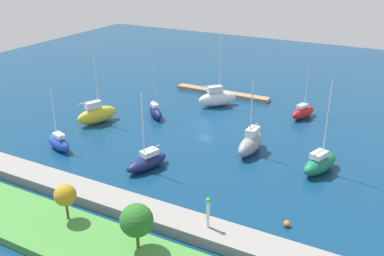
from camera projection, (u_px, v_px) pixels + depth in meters
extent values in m
plane|color=navy|center=(206.00, 125.00, 76.67)|extent=(160.00, 160.00, 0.00)
cube|color=#997A56|center=(222.00, 93.00, 92.31)|extent=(21.13, 2.11, 0.77)
cube|color=gray|center=(105.00, 199.00, 53.21)|extent=(58.52, 4.00, 1.42)
cube|color=#478C3D|center=(62.00, 234.00, 47.10)|extent=(50.15, 8.01, 0.99)
cylinder|color=silver|center=(208.00, 215.00, 46.16)|extent=(0.36, 0.36, 3.20)
sphere|color=green|center=(208.00, 200.00, 45.42)|extent=(0.56, 0.56, 0.56)
cylinder|color=brown|center=(67.00, 210.00, 48.44)|extent=(0.30, 0.30, 2.39)
sphere|color=#AD841E|center=(65.00, 195.00, 47.67)|extent=(2.54, 2.54, 2.54)
cylinder|color=brown|center=(138.00, 238.00, 43.74)|extent=(0.34, 0.34, 2.39)
sphere|color=#286B23|center=(136.00, 220.00, 42.85)|extent=(3.48, 3.48, 3.48)
ellipsoid|color=#141E4C|center=(147.00, 163.00, 61.46)|extent=(4.53, 7.47, 2.01)
cube|color=silver|center=(149.00, 153.00, 61.27)|extent=(2.21, 2.87, 0.80)
cylinder|color=silver|center=(143.00, 126.00, 58.94)|extent=(0.17, 0.17, 9.58)
cylinder|color=silver|center=(152.00, 148.00, 61.41)|extent=(1.03, 2.87, 0.14)
ellipsoid|color=white|center=(217.00, 99.00, 85.36)|extent=(7.30, 7.55, 3.02)
cube|color=silver|center=(215.00, 89.00, 84.32)|extent=(3.07, 3.13, 1.23)
cylinder|color=silver|center=(220.00, 65.00, 82.71)|extent=(0.19, 0.19, 10.93)
cylinder|color=silver|center=(211.00, 86.00, 83.75)|extent=(2.75, 2.92, 0.15)
ellipsoid|color=#19724C|center=(320.00, 164.00, 60.48)|extent=(4.85, 7.67, 2.57)
cube|color=silver|center=(319.00, 155.00, 59.45)|extent=(2.33, 2.97, 0.79)
cylinder|color=silver|center=(327.00, 119.00, 57.99)|extent=(0.17, 0.17, 11.09)
cylinder|color=silver|center=(318.00, 152.00, 58.95)|extent=(1.07, 2.68, 0.14)
ellipsoid|color=yellow|center=(97.00, 115.00, 77.20)|extent=(4.96, 8.12, 3.02)
cube|color=silver|center=(93.00, 105.00, 75.98)|extent=(2.29, 3.12, 1.23)
cylinder|color=silver|center=(96.00, 81.00, 74.90)|extent=(0.19, 0.19, 9.74)
cylinder|color=silver|center=(88.00, 102.00, 75.12)|extent=(1.55, 3.66, 0.15)
ellipsoid|color=red|center=(303.00, 113.00, 79.48)|extent=(3.99, 6.40, 2.25)
cube|color=silver|center=(302.00, 106.00, 78.62)|extent=(1.85, 2.47, 0.60)
cylinder|color=silver|center=(307.00, 87.00, 77.72)|extent=(0.15, 0.15, 7.53)
cylinder|color=silver|center=(301.00, 104.00, 78.16)|extent=(1.03, 2.39, 0.12)
ellipsoid|color=#2347B2|center=(59.00, 143.00, 67.28)|extent=(6.17, 3.72, 2.25)
cube|color=silver|center=(59.00, 136.00, 66.39)|extent=(2.37, 1.78, 0.64)
cylinder|color=silver|center=(53.00, 112.00, 65.43)|extent=(0.14, 0.14, 8.08)
cylinder|color=silver|center=(60.00, 134.00, 65.82)|extent=(2.59, 0.98, 0.11)
ellipsoid|color=gray|center=(250.00, 144.00, 66.06)|extent=(2.85, 7.48, 2.87)
cube|color=silver|center=(253.00, 131.00, 65.73)|extent=(1.62, 2.72, 1.11)
cylinder|color=silver|center=(252.00, 110.00, 63.45)|extent=(0.18, 0.18, 8.83)
cylinder|color=silver|center=(254.00, 126.00, 65.82)|extent=(0.29, 2.85, 0.14)
ellipsoid|color=#141E4C|center=(156.00, 113.00, 79.70)|extent=(5.43, 4.95, 2.07)
cube|color=silver|center=(155.00, 105.00, 79.55)|extent=(2.22, 2.10, 0.63)
cylinder|color=silver|center=(155.00, 88.00, 77.50)|extent=(0.14, 0.14, 7.81)
cylinder|color=silver|center=(154.00, 102.00, 79.58)|extent=(1.59, 1.36, 0.11)
sphere|color=orange|center=(287.00, 224.00, 49.01)|extent=(0.77, 0.77, 0.77)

